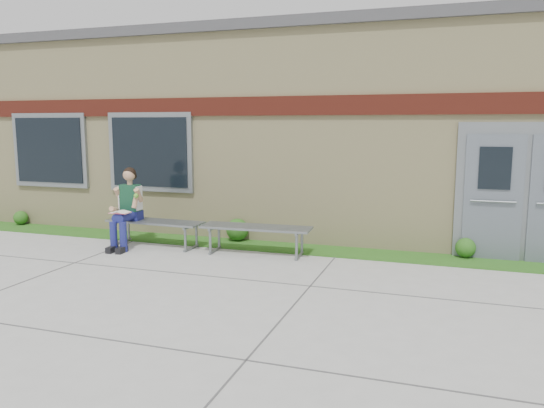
% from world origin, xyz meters
% --- Properties ---
extents(ground, '(80.00, 80.00, 0.00)m').
position_xyz_m(ground, '(0.00, 0.00, 0.00)').
color(ground, '#9E9E99').
rests_on(ground, ground).
extents(grass_strip, '(16.00, 0.80, 0.02)m').
position_xyz_m(grass_strip, '(0.00, 2.60, 0.01)').
color(grass_strip, '#2C5316').
rests_on(grass_strip, ground).
extents(school_building, '(16.20, 6.22, 4.20)m').
position_xyz_m(school_building, '(-0.00, 5.99, 2.10)').
color(school_building, beige).
rests_on(school_building, ground).
extents(bench_left, '(1.89, 0.59, 0.49)m').
position_xyz_m(bench_left, '(-2.36, 2.00, 0.37)').
color(bench_left, slate).
rests_on(bench_left, ground).
extents(bench_right, '(1.96, 0.64, 0.50)m').
position_xyz_m(bench_right, '(-0.36, 2.00, 0.39)').
color(bench_right, slate).
rests_on(bench_right, ground).
extents(girl, '(0.55, 0.90, 1.48)m').
position_xyz_m(girl, '(-2.82, 1.78, 0.76)').
color(girl, navy).
rests_on(girl, ground).
extents(shrub_west, '(0.31, 0.31, 0.31)m').
position_xyz_m(shrub_west, '(-6.33, 2.85, 0.17)').
color(shrub_west, '#2C5316').
rests_on(shrub_west, grass_strip).
extents(shrub_mid, '(0.43, 0.43, 0.43)m').
position_xyz_m(shrub_mid, '(-1.06, 2.85, 0.24)').
color(shrub_mid, '#2C5316').
rests_on(shrub_mid, grass_strip).
extents(shrub_east, '(0.34, 0.34, 0.34)m').
position_xyz_m(shrub_east, '(3.11, 2.85, 0.19)').
color(shrub_east, '#2C5316').
rests_on(shrub_east, grass_strip).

